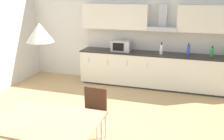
# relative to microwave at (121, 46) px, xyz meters

# --- Properties ---
(ground_plane) EXTENTS (8.67, 8.88, 0.02)m
(ground_plane) POSITION_rel_microwave_xyz_m (0.22, -2.66, -1.03)
(ground_plane) COLOR tan
(wall_back) EXTENTS (6.94, 0.10, 2.89)m
(wall_back) POSITION_rel_microwave_xyz_m (0.22, 0.35, 0.42)
(wall_back) COLOR silver
(wall_back) RESTS_ON ground_plane
(kitchen_counter) EXTENTS (4.08, 0.62, 0.88)m
(kitchen_counter) POSITION_rel_microwave_xyz_m (0.99, 0.00, -0.58)
(kitchen_counter) COLOR #333333
(kitchen_counter) RESTS_ON ground_plane
(backsplash_tile) EXTENTS (4.06, 0.02, 0.51)m
(backsplash_tile) POSITION_rel_microwave_xyz_m (0.99, 0.29, 0.11)
(backsplash_tile) COLOR silver
(backsplash_tile) RESTS_ON kitchen_counter
(upper_wall_cabinets) EXTENTS (4.06, 0.40, 0.62)m
(upper_wall_cabinets) POSITION_rel_microwave_xyz_m (0.99, 0.13, 0.71)
(upper_wall_cabinets) COLOR silver
(microwave) EXTENTS (0.48, 0.35, 0.28)m
(microwave) POSITION_rel_microwave_xyz_m (0.00, 0.00, 0.00)
(microwave) COLOR #ADADB2
(microwave) RESTS_ON kitchen_counter
(bottle_blue) EXTENTS (0.07, 0.07, 0.30)m
(bottle_blue) POSITION_rel_microwave_xyz_m (1.65, -0.01, -0.01)
(bottle_blue) COLOR blue
(bottle_blue) RESTS_ON kitchen_counter
(bottle_white) EXTENTS (0.08, 0.08, 0.29)m
(bottle_white) POSITION_rel_microwave_xyz_m (1.02, -0.05, -0.02)
(bottle_white) COLOR white
(bottle_white) RESTS_ON kitchen_counter
(bottle_green) EXTENTS (0.07, 0.07, 0.25)m
(bottle_green) POSITION_rel_microwave_xyz_m (2.18, 0.05, -0.03)
(bottle_green) COLOR green
(bottle_green) RESTS_ON kitchen_counter
(dining_table) EXTENTS (1.31, 0.95, 0.73)m
(dining_table) POSITION_rel_microwave_xyz_m (-0.03, -3.59, -0.34)
(dining_table) COLOR tan
(dining_table) RESTS_ON ground_plane
(chair_far_right) EXTENTS (0.42, 0.42, 0.87)m
(chair_far_right) POSITION_rel_microwave_xyz_m (0.27, -2.73, -0.49)
(chair_far_right) COLOR #4C2D1E
(chair_far_right) RESTS_ON ground_plane
(pendant_lamp) EXTENTS (0.32, 0.32, 0.22)m
(pendant_lamp) POSITION_rel_microwave_xyz_m (-0.03, -3.59, 0.84)
(pendant_lamp) COLOR silver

